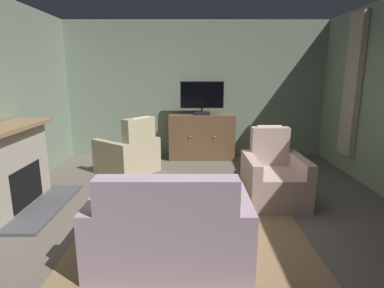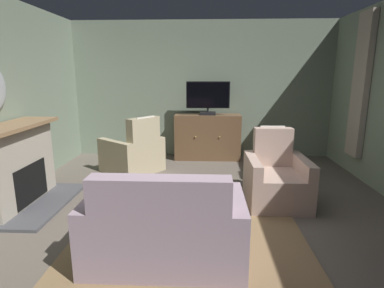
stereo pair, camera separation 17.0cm
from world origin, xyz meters
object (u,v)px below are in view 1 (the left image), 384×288
(sofa_floral, at_px, (171,232))
(armchair_near_window, at_px, (130,155))
(fireplace, at_px, (13,170))
(cat, at_px, (110,201))
(armchair_facing_sofa, at_px, (275,179))
(coffee_table, at_px, (181,184))
(tv_remote, at_px, (190,178))
(tv_cabinet, at_px, (203,138))
(television, at_px, (203,97))

(sofa_floral, height_order, armchair_near_window, armchair_near_window)
(fireplace, height_order, cat, fireplace)
(armchair_near_window, xyz_separation_m, armchair_facing_sofa, (2.29, -1.31, 0.00))
(coffee_table, xyz_separation_m, tv_remote, (0.11, 0.02, 0.07))
(sofa_floral, bearing_deg, tv_remote, 81.54)
(cat, bearing_deg, coffee_table, -8.48)
(fireplace, xyz_separation_m, cat, (1.25, -0.01, -0.43))
(cat, bearing_deg, tv_cabinet, 62.41)
(coffee_table, xyz_separation_m, sofa_floral, (-0.05, -1.09, -0.08))
(coffee_table, distance_m, sofa_floral, 1.09)
(sofa_floral, xyz_separation_m, armchair_near_window, (-0.94, 2.81, 0.00))
(armchair_near_window, height_order, cat, armchair_near_window)
(tv_cabinet, xyz_separation_m, armchair_facing_sofa, (0.95, -2.25, -0.12))
(armchair_facing_sofa, bearing_deg, armchair_near_window, 150.28)
(fireplace, height_order, tv_cabinet, fireplace)
(sofa_floral, xyz_separation_m, armchair_facing_sofa, (1.35, 1.50, 0.00))
(tv_remote, xyz_separation_m, sofa_floral, (-0.16, -1.11, -0.14))
(tv_cabinet, distance_m, armchair_near_window, 1.65)
(coffee_table, height_order, armchair_near_window, armchair_near_window)
(armchair_facing_sofa, bearing_deg, cat, -173.22)
(sofa_floral, distance_m, cat, 1.55)
(tv_cabinet, relative_size, armchair_facing_sofa, 1.33)
(armchair_facing_sofa, bearing_deg, fireplace, -175.71)
(coffee_table, distance_m, cat, 1.02)
(sofa_floral, distance_m, armchair_near_window, 2.97)
(fireplace, bearing_deg, armchair_facing_sofa, 4.29)
(tv_cabinet, relative_size, television, 1.55)
(armchair_near_window, bearing_deg, television, 33.46)
(tv_remote, relative_size, sofa_floral, 0.11)
(fireplace, height_order, sofa_floral, fireplace)
(tv_remote, bearing_deg, coffee_table, 102.28)
(coffee_table, bearing_deg, fireplace, 176.13)
(tv_cabinet, height_order, cat, tv_cabinet)
(armchair_facing_sofa, bearing_deg, television, 113.24)
(coffee_table, height_order, tv_remote, tv_remote)
(tv_remote, height_order, cat, tv_remote)
(sofa_floral, relative_size, armchair_near_window, 1.22)
(tv_remote, xyz_separation_m, cat, (-1.08, 0.13, -0.36))
(fireplace, relative_size, tv_cabinet, 1.12)
(armchair_facing_sofa, height_order, cat, armchair_facing_sofa)
(coffee_table, height_order, cat, coffee_table)
(armchair_near_window, bearing_deg, cat, -88.91)
(coffee_table, xyz_separation_m, armchair_facing_sofa, (1.30, 0.41, -0.07))
(fireplace, distance_m, armchair_near_window, 2.00)
(armchair_near_window, relative_size, armchair_facing_sofa, 1.20)
(fireplace, relative_size, cat, 2.19)
(television, relative_size, armchair_near_window, 0.72)
(cat, bearing_deg, armchair_facing_sofa, 6.78)
(fireplace, distance_m, armchair_facing_sofa, 3.53)
(fireplace, relative_size, coffee_table, 1.35)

